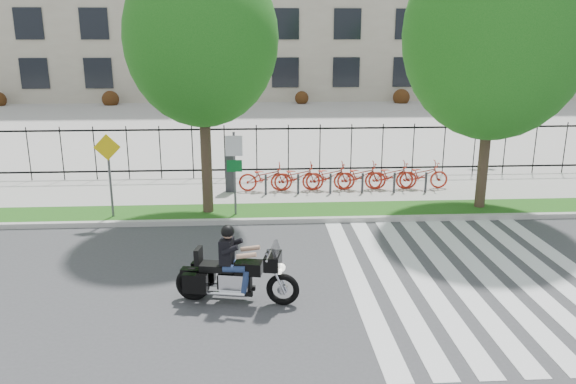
{
  "coord_description": "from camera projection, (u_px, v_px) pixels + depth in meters",
  "views": [
    {
      "loc": [
        -0.05,
        -11.63,
        5.33
      ],
      "look_at": [
        0.82,
        3.0,
        1.26
      ],
      "focal_mm": 35.0,
      "sensor_mm": 36.0,
      "label": 1
    }
  ],
  "objects": [
    {
      "name": "motorcycle_rider",
      "position": [
        236.0,
        272.0,
        11.5
      ],
      "size": [
        2.59,
        1.02,
        2.02
      ],
      "color": "black",
      "rests_on": "ground"
    },
    {
      "name": "sign_pole_warning",
      "position": [
        109.0,
        164.0,
        16.31
      ],
      "size": [
        0.78,
        0.09,
        2.49
      ],
      "color": "#59595B",
      "rests_on": "grass_verge"
    },
    {
      "name": "grass_verge",
      "position": [
        258.0,
        212.0,
        17.35
      ],
      "size": [
        60.0,
        1.5,
        0.15
      ],
      "primitive_type": "cube",
      "color": "#1F5114",
      "rests_on": "ground"
    },
    {
      "name": "street_tree_2",
      "position": [
        496.0,
        35.0,
        16.33
      ],
      "size": [
        5.37,
        5.37,
        8.33
      ],
      "color": "#3D2921",
      "rests_on": "grass_verge"
    },
    {
      "name": "street_tree_1",
      "position": [
        202.0,
        39.0,
        15.88
      ],
      "size": [
        4.38,
        4.38,
        7.65
      ],
      "color": "#3D2921",
      "rests_on": "grass_verge"
    },
    {
      "name": "lamp_post_right",
      "position": [
        491.0,
        88.0,
        23.87
      ],
      "size": [
        1.06,
        0.7,
        4.25
      ],
      "color": "black",
      "rests_on": "ground"
    },
    {
      "name": "iron_fence",
      "position": [
        257.0,
        151.0,
        21.15
      ],
      "size": [
        30.0,
        0.06,
        2.0
      ],
      "primitive_type": null,
      "color": "black",
      "rests_on": "sidewalk"
    },
    {
      "name": "curb",
      "position": [
        258.0,
        221.0,
        16.54
      ],
      "size": [
        60.0,
        0.2,
        0.15
      ],
      "primitive_type": "cube",
      "color": "#B0AEA5",
      "rests_on": "ground"
    },
    {
      "name": "sign_pole_regulatory",
      "position": [
        234.0,
        163.0,
        16.51
      ],
      "size": [
        0.5,
        0.09,
        2.5
      ],
      "color": "#59595B",
      "rests_on": "grass_verge"
    },
    {
      "name": "crosswalk_stripes",
      "position": [
        470.0,
        277.0,
        12.89
      ],
      "size": [
        5.7,
        8.0,
        0.01
      ],
      "primitive_type": null,
      "color": "silver",
      "rests_on": "ground"
    },
    {
      "name": "plaza",
      "position": [
        256.0,
        120.0,
        36.65
      ],
      "size": [
        80.0,
        34.0,
        0.1
      ],
      "primitive_type": "cube",
      "color": "#ABA7A0",
      "rests_on": "ground"
    },
    {
      "name": "ground",
      "position": [
        260.0,
        282.0,
        12.61
      ],
      "size": [
        120.0,
        120.0,
        0.0
      ],
      "primitive_type": "plane",
      "color": "#3D3D3F",
      "rests_on": "ground"
    },
    {
      "name": "sidewalk",
      "position": [
        257.0,
        191.0,
        19.76
      ],
      "size": [
        60.0,
        3.5,
        0.15
      ],
      "primitive_type": "cube",
      "color": "#ABA7A0",
      "rests_on": "ground"
    },
    {
      "name": "bike_share_station",
      "position": [
        342.0,
        176.0,
        19.53
      ],
      "size": [
        7.8,
        0.86,
        1.5
      ],
      "color": "#2D2D33",
      "rests_on": "sidewalk"
    }
  ]
}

